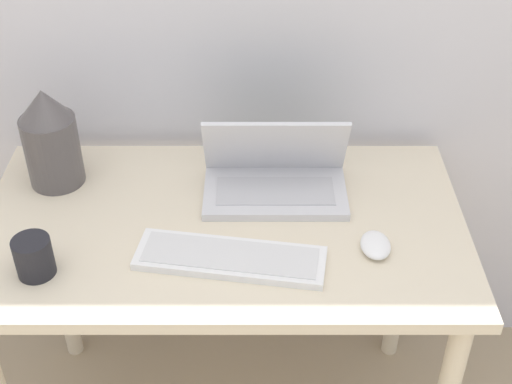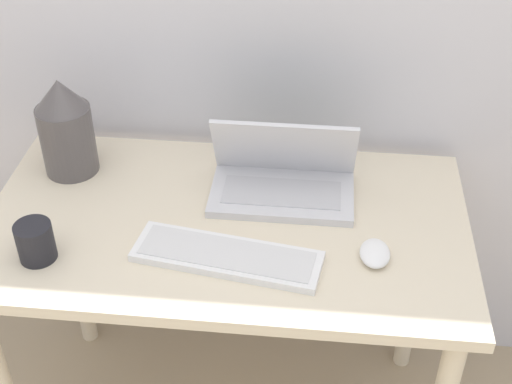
# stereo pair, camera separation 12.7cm
# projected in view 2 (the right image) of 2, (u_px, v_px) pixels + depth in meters

# --- Properties ---
(desk) EXTENTS (1.14, 0.64, 0.76)m
(desk) POSITION_uv_depth(u_px,v_px,m) (227.00, 254.00, 1.74)
(desk) COLOR beige
(desk) RESTS_ON ground_plane
(laptop) EXTENTS (0.35, 0.20, 0.20)m
(laptop) POSITION_uv_depth(u_px,v_px,m) (283.00, 177.00, 1.73)
(laptop) COLOR silver
(laptop) RESTS_ON desk
(keyboard) EXTENTS (0.43, 0.19, 0.02)m
(keyboard) POSITION_uv_depth(u_px,v_px,m) (227.00, 256.00, 1.55)
(keyboard) COLOR white
(keyboard) RESTS_ON desk
(mouse) EXTENTS (0.07, 0.10, 0.03)m
(mouse) POSITION_uv_depth(u_px,v_px,m) (375.00, 253.00, 1.55)
(mouse) COLOR white
(mouse) RESTS_ON desk
(vase) EXTENTS (0.13, 0.13, 0.26)m
(vase) POSITION_uv_depth(u_px,v_px,m) (65.00, 127.00, 1.76)
(vase) COLOR #514C4C
(vase) RESTS_ON desk
(mug) EXTENTS (0.08, 0.08, 0.09)m
(mug) POSITION_uv_depth(u_px,v_px,m) (35.00, 242.00, 1.54)
(mug) COLOR black
(mug) RESTS_ON desk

